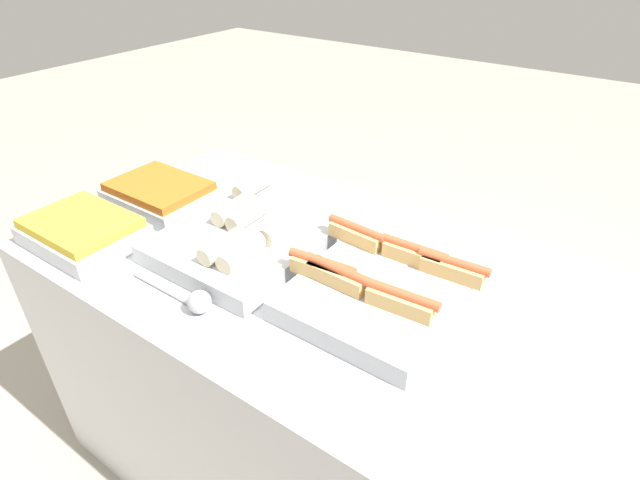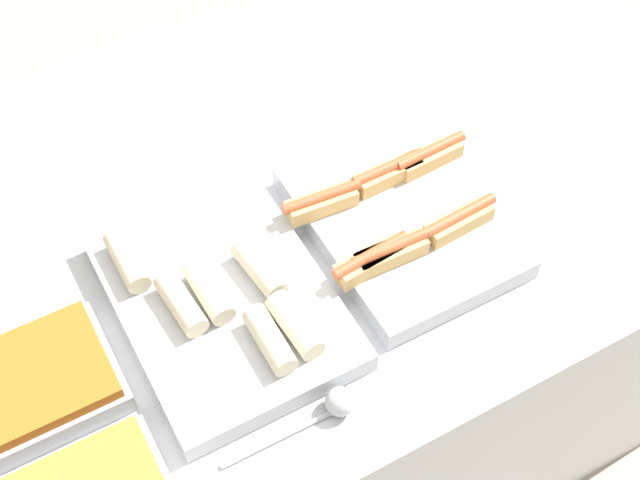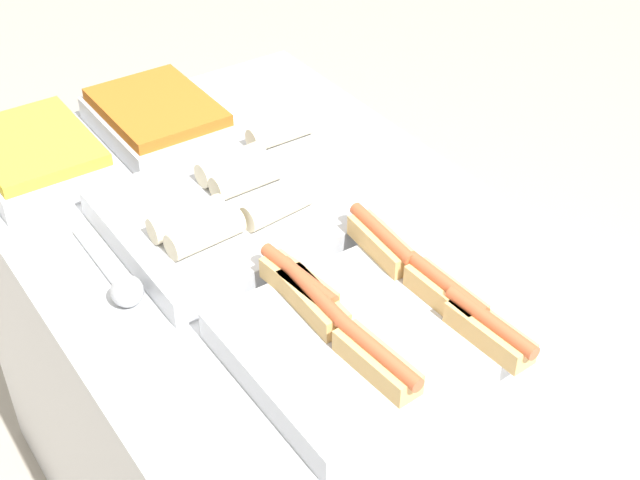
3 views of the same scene
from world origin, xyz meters
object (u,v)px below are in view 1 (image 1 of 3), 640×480
Objects in this scene: tray_side_front at (83,231)px; serving_spoon_near at (195,300)px; tray_hotdogs at (385,281)px; tray_wraps at (255,231)px; tray_side_back at (160,194)px.

serving_spoon_near is (0.44, -0.02, -0.01)m from tray_side_front.
tray_hotdogs is 0.39m from tray_wraps.
tray_side_front is at bearing -90.00° from tray_side_back.
tray_hotdogs is at bearing 0.60° from tray_wraps.
tray_side_front is at bearing -144.42° from tray_wraps.
tray_wraps reaches higher than serving_spoon_near.
tray_hotdogs is at bearing 0.75° from tray_side_back.
serving_spoon_near is (0.07, -0.29, -0.01)m from tray_wraps.
tray_side_front is 1.17× the size of serving_spoon_near.
tray_side_back is (-0.76, -0.01, 0.00)m from tray_hotdogs.
serving_spoon_near is at bearing -137.49° from tray_hotdogs.
tray_hotdogs reaches higher than serving_spoon_near.
tray_hotdogs is 0.43m from serving_spoon_near.
tray_side_back is at bearing 90.00° from tray_side_front.
tray_wraps reaches higher than tray_side_back.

